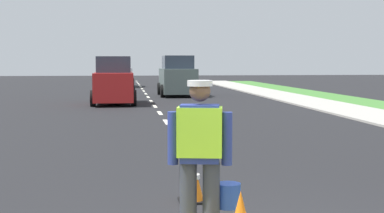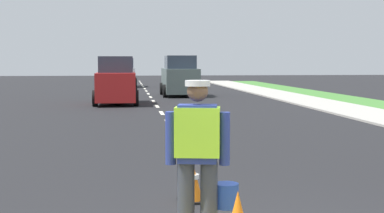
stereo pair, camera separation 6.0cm
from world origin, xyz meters
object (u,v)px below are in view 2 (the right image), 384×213
(road_worker, at_px, (200,152))
(traffic_cone_near, at_px, (191,180))
(car_oncoming_second, at_px, (116,82))
(car_outgoing_far, at_px, (180,77))
(car_oncoming_third, at_px, (123,74))

(road_worker, xyz_separation_m, traffic_cone_near, (0.10, 1.54, -0.63))
(car_oncoming_second, bearing_deg, road_worker, -86.34)
(road_worker, relative_size, car_outgoing_far, 0.41)
(car_oncoming_second, height_order, car_outgoing_far, car_outgoing_far)
(car_oncoming_second, bearing_deg, car_outgoing_far, 57.79)
(road_worker, relative_size, car_oncoming_third, 0.39)
(traffic_cone_near, distance_m, car_oncoming_third, 33.84)
(car_oncoming_second, relative_size, car_oncoming_third, 0.91)
(traffic_cone_near, bearing_deg, car_oncoming_third, 91.80)
(traffic_cone_near, bearing_deg, road_worker, -93.61)
(traffic_cone_near, relative_size, car_oncoming_third, 0.14)
(car_outgoing_far, distance_m, car_oncoming_third, 11.78)
(car_oncoming_second, bearing_deg, car_oncoming_third, 89.22)
(car_oncoming_second, distance_m, car_oncoming_third, 16.68)
(traffic_cone_near, height_order, car_oncoming_third, car_oncoming_third)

